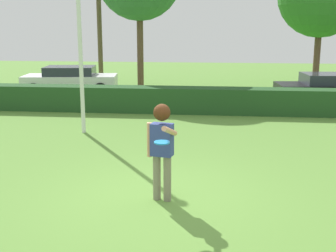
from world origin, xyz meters
name	(u,v)px	position (x,y,z in m)	size (l,w,h in m)	color
ground_plane	(159,198)	(0.00, 0.00, 0.00)	(60.00, 60.00, 0.00)	#60913A
person	(162,142)	(0.06, -0.10, 1.10)	(0.55, 0.78, 1.77)	gray
frisbee	(162,142)	(0.15, -0.81, 1.28)	(0.25, 0.25, 0.03)	#268CE5
lamppost	(79,26)	(-2.86, 4.81, 3.07)	(0.24, 0.24, 5.52)	silver
hedge_row	(188,100)	(0.00, 8.15, 0.46)	(29.64, 0.90, 0.91)	#234B21
parked_car_white	(70,79)	(-5.66, 12.14, 0.69)	(4.39, 2.25, 1.25)	white
parked_car_black	(331,88)	(5.51, 10.21, 0.69)	(4.34, 2.12, 1.25)	black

